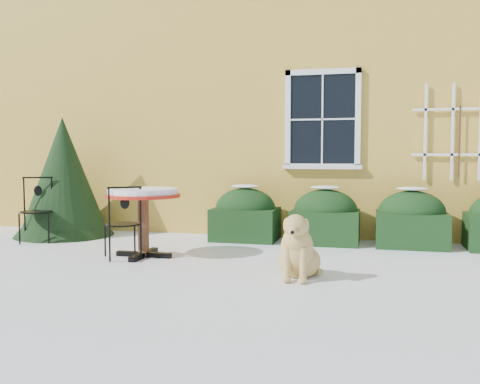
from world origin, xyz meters
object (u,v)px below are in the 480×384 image
(evergreen_shrub, at_px, (64,188))
(patio_chair_near, at_px, (123,222))
(bistro_table, at_px, (143,200))
(dog, at_px, (298,252))
(patio_chair_far, at_px, (37,209))

(evergreen_shrub, distance_m, patio_chair_near, 2.56)
(bistro_table, bearing_deg, evergreen_shrub, 145.49)
(bistro_table, bearing_deg, patio_chair_near, -142.70)
(bistro_table, relative_size, dog, 1.19)
(bistro_table, xyz_separation_m, patio_chair_near, (-0.22, -0.17, -0.29))
(evergreen_shrub, bearing_deg, bistro_table, -34.51)
(evergreen_shrub, height_order, patio_chair_near, evergreen_shrub)
(evergreen_shrub, distance_m, bistro_table, 2.61)
(patio_chair_near, distance_m, dog, 2.52)
(bistro_table, height_order, patio_chair_near, patio_chair_near)
(patio_chair_near, height_order, dog, patio_chair_near)
(patio_chair_far, bearing_deg, dog, -44.79)
(patio_chair_near, relative_size, dog, 1.15)
(evergreen_shrub, distance_m, dog, 4.94)
(patio_chair_near, xyz_separation_m, patio_chair_far, (-2.00, 0.97, 0.03))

